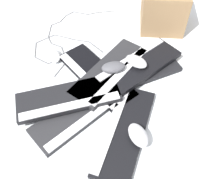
{
  "coord_description": "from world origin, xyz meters",
  "views": [
    {
      "loc": [
        0.66,
        -0.32,
        0.9
      ],
      "look_at": [
        0.05,
        0.03,
        0.03
      ],
      "focal_mm": 40.0,
      "sensor_mm": 36.0,
      "label": 1
    }
  ],
  "objects": [
    {
      "name": "cable_1",
      "position": [
        -0.46,
        0.05,
        0.0
      ],
      "size": [
        0.45,
        0.54,
        0.01
      ],
      "color": "#59595B",
      "rests_on": "ground"
    },
    {
      "name": "keyboard_6",
      "position": [
        -0.04,
        0.08,
        0.04
      ],
      "size": [
        0.31,
        0.46,
        0.03
      ],
      "color": "#232326",
      "rests_on": "keyboard_2"
    },
    {
      "name": "keyboard_0",
      "position": [
        0.25,
        -0.02,
        0.01
      ],
      "size": [
        0.4,
        0.43,
        0.03
      ],
      "color": "black",
      "rests_on": "ground"
    },
    {
      "name": "keyboard_1",
      "position": [
        0.01,
        0.19,
        0.01
      ],
      "size": [
        0.2,
        0.45,
        0.03
      ],
      "color": "black",
      "rests_on": "ground"
    },
    {
      "name": "mouse_0",
      "position": [
        0.31,
        -0.0,
        0.05
      ],
      "size": [
        0.12,
        0.08,
        0.04
      ],
      "primitive_type": "ellipsoid",
      "rotation": [
        0.0,
        0.0,
        3.03
      ],
      "color": "#B7B7BC",
      "rests_on": "keyboard_0"
    },
    {
      "name": "ground_plane",
      "position": [
        0.0,
        0.0,
        0.0
      ],
      "size": [
        3.2,
        3.2,
        0.0
      ],
      "primitive_type": "plane",
      "color": "silver"
    },
    {
      "name": "mouse_2",
      "position": [
        0.0,
        0.2,
        0.08
      ],
      "size": [
        0.13,
        0.1,
        0.04
      ],
      "primitive_type": "ellipsoid",
      "rotation": [
        0.0,
        0.0,
        3.51
      ],
      "color": "#B7B7BC",
      "rests_on": "keyboard_4"
    },
    {
      "name": "mouse_3",
      "position": [
        -0.02,
        0.09,
        0.08
      ],
      "size": [
        0.1,
        0.13,
        0.04
      ],
      "primitive_type": "ellipsoid",
      "rotation": [
        0.0,
        0.0,
        4.38
      ],
      "color": "#4C4C51",
      "rests_on": "keyboard_6"
    },
    {
      "name": "cable_0",
      "position": [
        -0.31,
        -0.05,
        0.0
      ],
      "size": [
        0.39,
        0.33,
        0.01
      ],
      "color": "#59595B",
      "rests_on": "ground"
    },
    {
      "name": "keyboard_3",
      "position": [
        0.08,
        -0.14,
        0.01
      ],
      "size": [
        0.24,
        0.46,
        0.03
      ],
      "color": "#232326",
      "rests_on": "ground"
    },
    {
      "name": "keyboard_2",
      "position": [
        -0.07,
        0.02,
        0.01
      ],
      "size": [
        0.46,
        0.22,
        0.03
      ],
      "color": "black",
      "rests_on": "ground"
    },
    {
      "name": "keyboard_5",
      "position": [
        0.01,
        -0.16,
        0.04
      ],
      "size": [
        0.25,
        0.46,
        0.03
      ],
      "color": "black",
      "rests_on": "keyboard_3"
    },
    {
      "name": "keyboard_4",
      "position": [
        0.0,
        0.21,
        0.04
      ],
      "size": [
        0.23,
        0.46,
        0.03
      ],
      "color": "black",
      "rests_on": "keyboard_1"
    },
    {
      "name": "cardboard_box",
      "position": [
        -0.25,
        0.54,
        0.11
      ],
      "size": [
        0.33,
        0.33,
        0.23
      ],
      "primitive_type": "cube",
      "rotation": [
        0.0,
        0.0,
        2.55
      ],
      "color": "olive",
      "rests_on": "ground"
    },
    {
      "name": "mouse_1",
      "position": [
        -0.3,
        -0.11,
        0.02
      ],
      "size": [
        0.11,
        0.07,
        0.04
      ],
      "primitive_type": "ellipsoid",
      "rotation": [
        0.0,
        0.0,
        3.1
      ],
      "color": "silver",
      "rests_on": "ground"
    }
  ]
}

